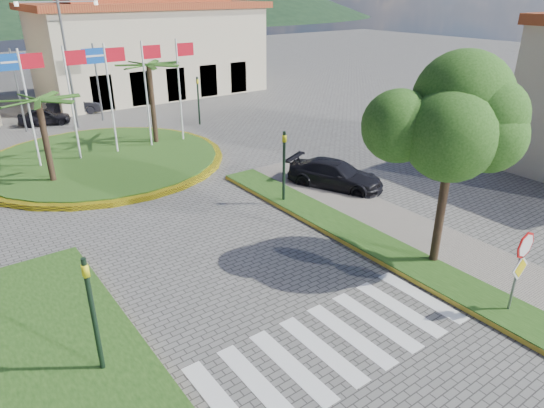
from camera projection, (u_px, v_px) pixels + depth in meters
sidewalk_right at (528, 298)px, 14.42m from camera, size 4.00×28.00×0.15m
verge_right at (506, 312)px, 13.77m from camera, size 1.60×28.00×0.18m
median_left at (52, 408)px, 10.61m from camera, size 5.00×14.00×0.18m
crosswalk at (333, 343)px, 12.69m from camera, size 8.00×3.00×0.01m
roundabout_island at (103, 159)px, 25.88m from camera, size 12.70×12.70×6.00m
stop_sign at (521, 260)px, 13.11m from camera, size 0.80×0.11×2.65m
deciduous_tree at (456, 112)px, 14.29m from camera, size 3.60×3.60×6.80m
traffic_light_left at (92, 307)px, 10.93m from camera, size 0.15×0.18×3.20m
traffic_light_right at (284, 161)px, 20.22m from camera, size 0.15×0.18×3.20m
traffic_light_far at (198, 96)px, 32.43m from camera, size 0.18×0.15×3.20m
direction_sign_west at (15, 76)px, 30.04m from camera, size 1.60×0.14×5.20m
direction_sign_east at (96, 69)px, 32.75m from camera, size 1.60×0.14×5.20m
street_lamp_centre at (67, 58)px, 30.56m from camera, size 4.80×0.16×8.00m
building_right at (151, 47)px, 41.55m from camera, size 19.08×9.54×8.05m
car_dark_a at (44, 117)px, 32.89m from camera, size 3.53×2.20×1.12m
car_dark_b at (75, 104)px, 35.99m from camera, size 4.07×2.85×1.27m
car_side_right at (335, 175)px, 22.36m from camera, size 3.53×4.81×1.30m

